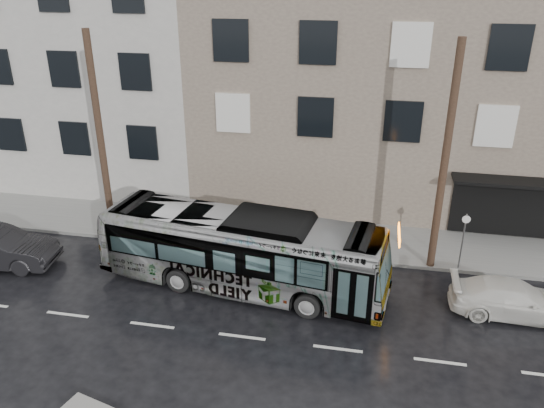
{
  "coord_description": "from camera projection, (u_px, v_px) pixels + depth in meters",
  "views": [
    {
      "loc": [
        3.76,
        -16.4,
        11.32
      ],
      "look_at": [
        0.04,
        2.5,
        2.68
      ],
      "focal_mm": 35.0,
      "sensor_mm": 36.0,
      "label": 1
    }
  ],
  "objects": [
    {
      "name": "utility_pole_front",
      "position": [
        445.0,
        161.0,
        19.88
      ],
      "size": [
        0.3,
        0.3,
        9.0
      ],
      "primitive_type": "cylinder",
      "color": "#463123",
      "rests_on": "sidewalk"
    },
    {
      "name": "ground",
      "position": [
        258.0,
        295.0,
        19.97
      ],
      "size": [
        120.0,
        120.0,
        0.0
      ],
      "primitive_type": "plane",
      "color": "black",
      "rests_on": "ground"
    },
    {
      "name": "white_sedan",
      "position": [
        513.0,
        299.0,
        18.65
      ],
      "size": [
        4.36,
        1.81,
        1.26
      ],
      "primitive_type": "imported",
      "rotation": [
        0.0,
        0.0,
        1.56
      ],
      "color": "silver",
      "rests_on": "ground"
    },
    {
      "name": "sidewalk",
      "position": [
        281.0,
        235.0,
        24.33
      ],
      "size": [
        90.0,
        3.6,
        0.15
      ],
      "primitive_type": "cube",
      "color": "gray",
      "rests_on": "ground"
    },
    {
      "name": "sign_post",
      "position": [
        462.0,
        241.0,
        21.03
      ],
      "size": [
        0.06,
        0.06,
        2.4
      ],
      "primitive_type": "cylinder",
      "color": "slate",
      "rests_on": "sidewalk"
    },
    {
      "name": "building_taupe",
      "position": [
        400.0,
        86.0,
        28.21
      ],
      "size": [
        20.0,
        12.0,
        11.0
      ],
      "primitive_type": "cube",
      "color": "gray",
      "rests_on": "ground"
    },
    {
      "name": "bus",
      "position": [
        242.0,
        251.0,
        19.95
      ],
      "size": [
        11.32,
        4.07,
        3.08
      ],
      "primitive_type": "imported",
      "rotation": [
        0.0,
        0.0,
        1.43
      ],
      "color": "#B2B2B2",
      "rests_on": "ground"
    },
    {
      "name": "building_grey",
      "position": [
        21.0,
        26.0,
        32.59
      ],
      "size": [
        26.0,
        15.0,
        16.0
      ],
      "primitive_type": "cube",
      "color": "beige",
      "rests_on": "ground"
    },
    {
      "name": "utility_pole_rear",
      "position": [
        101.0,
        140.0,
        22.35
      ],
      "size": [
        0.3,
        0.3,
        9.0
      ],
      "primitive_type": "cylinder",
      "color": "#463123",
      "rests_on": "sidewalk"
    }
  ]
}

